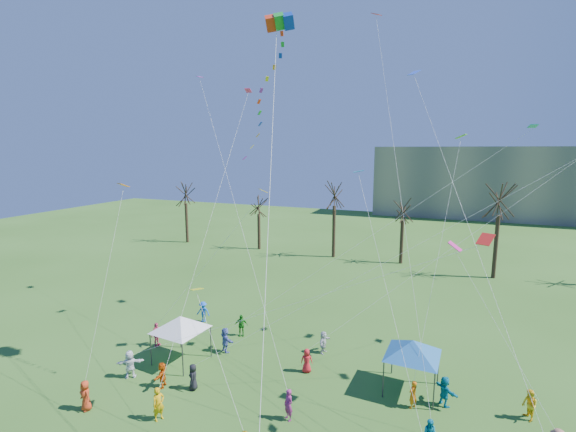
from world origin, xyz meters
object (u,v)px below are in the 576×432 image
at_px(distant_building, 524,183).
at_px(canopy_tent_blue, 413,348).
at_px(canopy_tent_white, 180,323).
at_px(big_box_kite, 269,99).

height_order(distant_building, canopy_tent_blue, distant_building).
bearing_deg(distant_building, canopy_tent_white, -112.64).
bearing_deg(canopy_tent_white, distant_building, 67.36).
distance_m(canopy_tent_white, canopy_tent_blue, 15.11).
xyz_separation_m(big_box_kite, canopy_tent_blue, (8.07, 2.63, -14.37)).
height_order(big_box_kite, canopy_tent_blue, big_box_kite).
xyz_separation_m(distant_building, canopy_tent_blue, (-16.22, -72.49, -4.76)).
bearing_deg(canopy_tent_blue, big_box_kite, -161.92).
xyz_separation_m(big_box_kite, canopy_tent_white, (-6.88, 0.38, -14.36)).
bearing_deg(big_box_kite, distant_building, 72.08).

